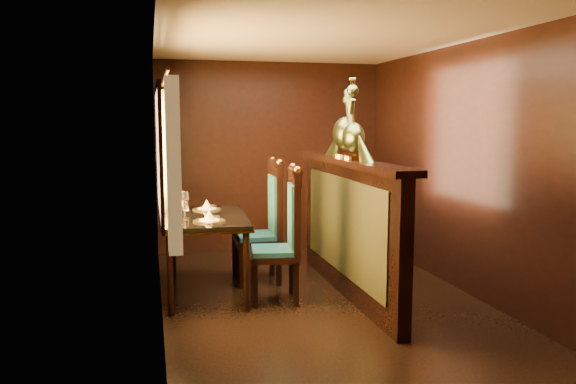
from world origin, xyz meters
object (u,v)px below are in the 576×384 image
at_px(dining_table, 205,223).
at_px(peacock_right, 345,119).
at_px(chair_left, 287,231).
at_px(chair_right, 269,218).
at_px(peacock_left, 354,124).

height_order(dining_table, peacock_right, peacock_right).
bearing_deg(peacock_right, chair_left, -164.18).
bearing_deg(chair_right, peacock_left, -46.17).
xyz_separation_m(chair_right, peacock_left, (0.68, -0.74, 1.00)).
relative_size(chair_left, peacock_right, 1.70).
xyz_separation_m(chair_left, peacock_left, (0.64, -0.05, 1.01)).
relative_size(dining_table, chair_left, 1.06).
distance_m(dining_table, chair_left, 0.84).
bearing_deg(peacock_left, dining_table, 161.68).
relative_size(dining_table, peacock_right, 1.79).
bearing_deg(peacock_right, dining_table, 170.65).
height_order(chair_left, chair_right, chair_right).
distance_m(dining_table, chair_right, 0.76).
height_order(chair_left, peacock_right, peacock_right).
xyz_separation_m(chair_left, peacock_right, (0.64, 0.18, 1.06)).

